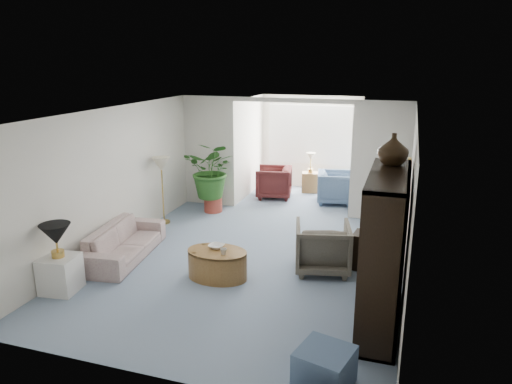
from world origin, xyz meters
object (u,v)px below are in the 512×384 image
(coffee_table, at_px, (217,264))
(side_table_dark, at_px, (369,251))
(coffee_bowl, at_px, (216,246))
(plant_pot, at_px, (213,204))
(sunroom_chair_blue, at_px, (335,187))
(entertainment_cabinet, at_px, (384,251))
(floor_lamp, at_px, (161,164))
(end_table, at_px, (60,274))
(ottoman, at_px, (324,368))
(sunroom_chair_maroon, at_px, (274,182))
(sunroom_table, at_px, (310,182))
(wingback_chair, at_px, (322,247))
(cabinet_urn, at_px, (393,149))
(table_lamp, at_px, (56,234))
(framed_picture, at_px, (409,178))
(coffee_cup, at_px, (224,252))
(sofa, at_px, (124,242))

(coffee_table, distance_m, side_table_dark, 2.45)
(coffee_table, height_order, coffee_bowl, coffee_bowl)
(side_table_dark, bearing_deg, plant_pot, 150.78)
(sunroom_chair_blue, bearing_deg, entertainment_cabinet, -175.40)
(floor_lamp, bearing_deg, end_table, -89.62)
(sunroom_chair_blue, bearing_deg, ottoman, 177.52)
(end_table, xyz_separation_m, coffee_table, (2.01, 1.11, -0.04))
(sunroom_chair_maroon, distance_m, sunroom_table, 1.07)
(coffee_bowl, xyz_separation_m, sunroom_chair_maroon, (-0.33, 4.46, -0.10))
(wingback_chair, height_order, cabinet_urn, cabinet_urn)
(table_lamp, xyz_separation_m, sunroom_chair_blue, (3.13, 5.67, -0.51))
(coffee_table, bearing_deg, cabinet_urn, -1.50)
(framed_picture, xyz_separation_m, table_lamp, (-4.73, -1.57, -0.81))
(coffee_cup, distance_m, plant_pot, 3.52)
(cabinet_urn, height_order, sunroom_chair_blue, cabinet_urn)
(framed_picture, xyz_separation_m, wingback_chair, (-1.22, 0.31, -1.30))
(sofa, bearing_deg, table_lamp, 164.17)
(floor_lamp, height_order, coffee_table, floor_lamp)
(framed_picture, bearing_deg, plant_pot, 147.47)
(table_lamp, distance_m, coffee_cup, 2.42)
(sunroom_table, bearing_deg, sunroom_chair_maroon, -135.00)
(sofa, bearing_deg, coffee_table, -104.95)
(coffee_bowl, distance_m, ottoman, 2.98)
(framed_picture, bearing_deg, table_lamp, -161.63)
(sofa, bearing_deg, sunroom_chair_blue, -41.55)
(framed_picture, distance_m, sunroom_chair_maroon, 5.31)
(sofa, distance_m, plant_pot, 2.86)
(cabinet_urn, relative_size, sunroom_chair_blue, 0.49)
(entertainment_cabinet, bearing_deg, coffee_cup, 168.74)
(table_lamp, distance_m, floor_lamp, 3.17)
(ottoman, bearing_deg, coffee_table, 135.07)
(sunroom_table, bearing_deg, side_table_dark, -66.64)
(coffee_table, xyz_separation_m, plant_pot, (-1.36, 3.06, -0.07))
(floor_lamp, distance_m, wingback_chair, 3.85)
(sunroom_chair_maroon, bearing_deg, end_table, -26.40)
(side_table_dark, xyz_separation_m, sunroom_chair_blue, (-1.08, 3.49, 0.08))
(end_table, bearing_deg, coffee_cup, 25.03)
(framed_picture, height_order, entertainment_cabinet, entertainment_cabinet)
(ottoman, distance_m, sunroom_table, 7.52)
(coffee_bowl, xyz_separation_m, wingback_chair, (1.55, 0.67, -0.08))
(sunroom_table, bearing_deg, plant_pot, -127.54)
(floor_lamp, bearing_deg, ottoman, -45.01)
(table_lamp, xyz_separation_m, entertainment_cabinet, (4.50, 0.54, 0.10))
(framed_picture, relative_size, coffee_cup, 4.93)
(framed_picture, relative_size, ottoman, 0.94)
(framed_picture, distance_m, table_lamp, 5.05)
(coffee_cup, xyz_separation_m, entertainment_cabinet, (2.34, -0.47, 0.50))
(entertainment_cabinet, relative_size, ottoman, 3.74)
(sunroom_chair_blue, bearing_deg, side_table_dark, -173.15)
(entertainment_cabinet, bearing_deg, floor_lamp, 150.04)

